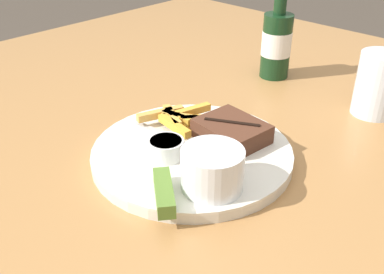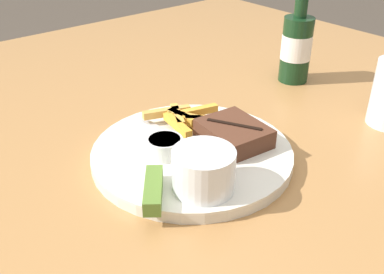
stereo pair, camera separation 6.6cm
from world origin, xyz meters
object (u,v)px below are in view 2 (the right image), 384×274
(beer_bottle, at_px, (296,45))
(knife_utensil, at_px, (216,141))
(fork_utensil, at_px, (158,129))
(dinner_plate, at_px, (192,154))
(coleslaw_cup, at_px, (204,168))
(steak_portion, at_px, (234,133))
(dipping_sauce_cup, at_px, (165,146))
(pickle_spear, at_px, (153,190))

(beer_bottle, bearing_deg, knife_utensil, -70.98)
(fork_utensil, bearing_deg, beer_bottle, 89.55)
(dinner_plate, height_order, coleslaw_cup, coleslaw_cup)
(steak_portion, distance_m, beer_bottle, 0.32)
(beer_bottle, bearing_deg, fork_utensil, -86.75)
(coleslaw_cup, height_order, fork_utensil, coleslaw_cup)
(dinner_plate, bearing_deg, steak_portion, 67.91)
(dipping_sauce_cup, bearing_deg, steak_portion, 70.03)
(steak_portion, distance_m, coleslaw_cup, 0.13)
(dipping_sauce_cup, height_order, pickle_spear, dipping_sauce_cup)
(steak_portion, bearing_deg, coleslaw_cup, -61.98)
(beer_bottle, bearing_deg, pickle_spear, -71.43)
(coleslaw_cup, height_order, pickle_spear, coleslaw_cup)
(knife_utensil, height_order, beer_bottle, beer_bottle)
(knife_utensil, bearing_deg, pickle_spear, 178.25)
(dinner_plate, height_order, steak_portion, steak_portion)
(fork_utensil, distance_m, beer_bottle, 0.37)
(dipping_sauce_cup, distance_m, beer_bottle, 0.41)
(dipping_sauce_cup, xyz_separation_m, knife_utensil, (0.02, 0.08, -0.01))
(dinner_plate, xyz_separation_m, coleslaw_cup, (0.09, -0.05, 0.04))
(dipping_sauce_cup, distance_m, knife_utensil, 0.09)
(steak_portion, relative_size, pickle_spear, 1.37)
(beer_bottle, bearing_deg, dinner_plate, -74.41)
(steak_portion, bearing_deg, dinner_plate, -112.09)
(coleslaw_cup, xyz_separation_m, fork_utensil, (-0.16, 0.05, -0.03))
(dipping_sauce_cup, relative_size, pickle_spear, 0.66)
(knife_utensil, bearing_deg, dipping_sauce_cup, 145.63)
(coleslaw_cup, bearing_deg, dinner_plate, 148.91)
(beer_bottle, bearing_deg, steak_portion, -67.13)
(coleslaw_cup, relative_size, beer_bottle, 0.39)
(dinner_plate, xyz_separation_m, beer_bottle, (-0.10, 0.36, 0.07))
(fork_utensil, bearing_deg, coleslaw_cup, -19.40)
(dinner_plate, height_order, knife_utensil, knife_utensil)
(knife_utensil, relative_size, beer_bottle, 0.76)
(dipping_sauce_cup, bearing_deg, beer_bottle, 102.36)
(steak_portion, relative_size, fork_utensil, 0.81)
(knife_utensil, bearing_deg, steak_portion, -55.52)
(coleslaw_cup, relative_size, pickle_spear, 1.04)
(dinner_plate, height_order, beer_bottle, beer_bottle)
(steak_portion, xyz_separation_m, fork_utensil, (-0.10, -0.07, -0.01))
(steak_portion, height_order, dipping_sauce_cup, steak_portion)
(steak_portion, distance_m, dipping_sauce_cup, 0.11)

